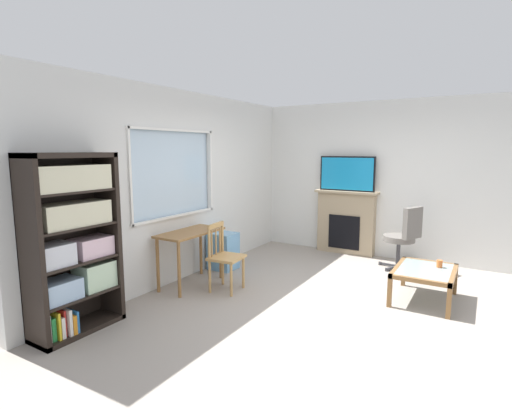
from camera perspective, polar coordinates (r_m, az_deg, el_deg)
The scene contains 12 objects.
ground at distance 4.88m, azimuth 11.08°, elevation -14.58°, with size 6.11×5.59×0.02m, color #9E9389.
wall_back_with_window at distance 5.75m, azimuth -10.47°, elevation 2.60°, with size 5.11×0.15×2.69m.
wall_right at distance 7.05m, azimuth 18.74°, elevation 3.49°, with size 0.12×4.79×2.69m, color silver.
bookshelf at distance 4.33m, azimuth -25.50°, elevation -4.41°, with size 0.90×0.38×1.84m.
desk_under_window at distance 5.41m, azimuth -9.63°, elevation -5.13°, with size 0.98×0.47×0.76m.
wooden_chair at distance 5.20m, azimuth -4.70°, elevation -7.51°, with size 0.46×0.44×0.90m.
plastic_drawer_unit at distance 6.15m, azimuth -4.85°, elevation -6.74°, with size 0.35×0.40×0.57m, color #72ADDB.
fireplace at distance 7.17m, azimuth 13.08°, elevation -2.46°, with size 0.26×1.12×1.14m.
tv at distance 7.04m, azimuth 13.26°, elevation 4.51°, with size 0.06×0.98×0.61m.
office_chair at distance 6.45m, azimuth 20.95°, elevation -4.11°, with size 0.58×0.62×1.00m.
coffee_table at distance 5.29m, azimuth 23.57°, elevation -9.20°, with size 0.91×0.69×0.40m.
sippy_cup at distance 5.41m, azimuth 25.39°, elevation -7.80°, with size 0.07×0.07×0.09m, color orange.
Camera 1 is at (-4.25, -1.51, 1.86)m, focal length 27.18 mm.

